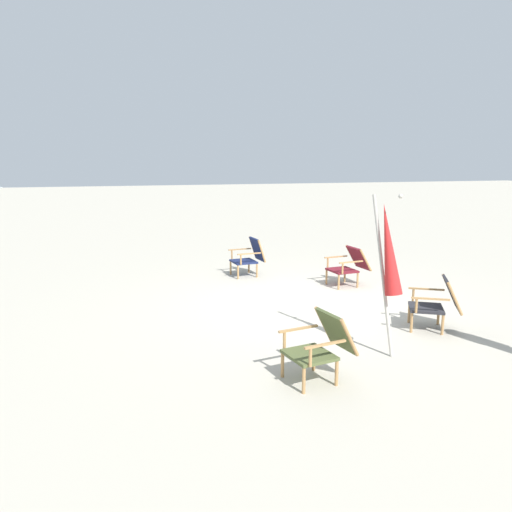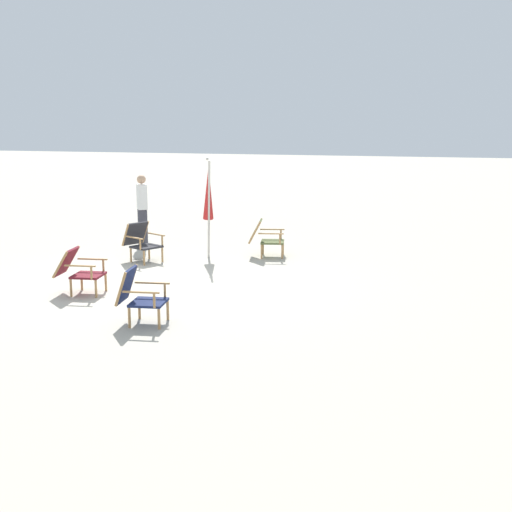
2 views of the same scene
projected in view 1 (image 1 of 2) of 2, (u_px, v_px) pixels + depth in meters
name	position (u px, v px, depth m)	size (l,w,h in m)	color
ground_plane	(312.00, 304.00, 8.77)	(80.00, 80.00, 0.00)	#B7AF9E
beach_chair_back_left	(438.00, 302.00, 7.38)	(0.85, 0.91, 0.80)	#28282D
beach_chair_front_right	(322.00, 344.00, 5.72)	(0.70, 0.84, 0.79)	#515B33
beach_chair_back_right	(250.00, 256.00, 10.81)	(0.65, 0.73, 0.82)	#19234C
beach_chair_mid_center	(350.00, 265.00, 9.98)	(0.66, 0.83, 0.77)	maroon
umbrella_furled_red	(388.00, 251.00, 6.27)	(0.51, 0.38, 2.10)	#B7B2A8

